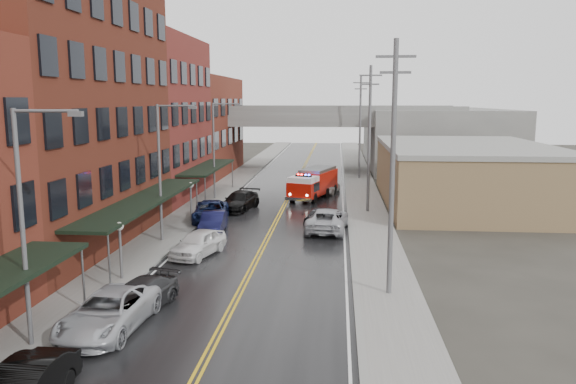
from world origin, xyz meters
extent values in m
cube|color=black|center=(0.00, 30.00, 0.01)|extent=(11.00, 160.00, 0.02)
cube|color=slate|center=(-7.30, 30.00, 0.07)|extent=(3.00, 160.00, 0.15)
cube|color=slate|center=(7.30, 30.00, 0.07)|extent=(3.00, 160.00, 0.15)
cube|color=gray|center=(-5.65, 30.00, 0.07)|extent=(0.30, 160.00, 0.15)
cube|color=gray|center=(5.65, 30.00, 0.07)|extent=(0.30, 160.00, 0.15)
cube|color=#4F1F15|center=(-13.30, 23.00, 9.00)|extent=(9.00, 20.00, 18.00)
cube|color=maroon|center=(-13.30, 40.50, 7.50)|extent=(9.00, 15.00, 15.00)
cube|color=brown|center=(-13.30, 58.00, 6.00)|extent=(9.00, 20.00, 12.00)
cube|color=olive|center=(16.00, 40.00, 2.50)|extent=(14.00, 22.00, 5.00)
cube|color=slate|center=(18.00, 70.00, 4.00)|extent=(18.00, 30.00, 8.00)
cylinder|color=slate|center=(-6.35, 11.60, 1.50)|extent=(0.10, 0.10, 3.00)
cube|color=black|center=(-7.50, 23.00, 3.00)|extent=(2.60, 18.00, 0.18)
cylinder|color=slate|center=(-6.35, 14.40, 1.50)|extent=(0.10, 0.10, 3.00)
cylinder|color=slate|center=(-6.35, 31.60, 1.50)|extent=(0.10, 0.10, 3.00)
cube|color=black|center=(-7.50, 40.50, 3.00)|extent=(2.60, 13.00, 0.18)
cylinder|color=slate|center=(-6.35, 34.40, 1.50)|extent=(0.10, 0.10, 3.00)
cylinder|color=slate|center=(-6.35, 46.60, 1.50)|extent=(0.10, 0.10, 3.00)
cylinder|color=#59595B|center=(-6.40, 16.00, 1.40)|extent=(0.14, 0.14, 2.80)
sphere|color=silver|center=(-6.40, 16.00, 2.90)|extent=(0.44, 0.44, 0.44)
cylinder|color=#59595B|center=(-6.40, 30.00, 1.40)|extent=(0.14, 0.14, 2.80)
sphere|color=silver|center=(-6.40, 30.00, 2.90)|extent=(0.44, 0.44, 0.44)
cylinder|color=#59595B|center=(-6.80, 8.00, 4.50)|extent=(0.18, 0.18, 9.00)
cylinder|color=#59595B|center=(-5.60, 8.00, 8.90)|extent=(2.40, 0.12, 0.12)
cube|color=#59595B|center=(-4.50, 8.00, 8.80)|extent=(0.50, 0.22, 0.18)
cylinder|color=#59595B|center=(-6.80, 24.00, 4.50)|extent=(0.18, 0.18, 9.00)
cylinder|color=#59595B|center=(-5.60, 24.00, 8.90)|extent=(2.40, 0.12, 0.12)
cube|color=#59595B|center=(-4.50, 24.00, 8.80)|extent=(0.50, 0.22, 0.18)
cylinder|color=#59595B|center=(-6.80, 40.00, 4.50)|extent=(0.18, 0.18, 9.00)
cylinder|color=#59595B|center=(-5.60, 40.00, 8.90)|extent=(2.40, 0.12, 0.12)
cube|color=#59595B|center=(-4.50, 40.00, 8.80)|extent=(0.50, 0.22, 0.18)
cylinder|color=#59595B|center=(7.20, 15.00, 6.00)|extent=(0.24, 0.24, 12.00)
cube|color=#59595B|center=(7.20, 15.00, 11.20)|extent=(1.80, 0.12, 0.12)
cube|color=#59595B|center=(7.20, 15.00, 10.50)|extent=(1.40, 0.12, 0.12)
cylinder|color=#59595B|center=(7.20, 35.00, 6.00)|extent=(0.24, 0.24, 12.00)
cube|color=#59595B|center=(7.20, 35.00, 11.20)|extent=(1.80, 0.12, 0.12)
cube|color=#59595B|center=(7.20, 35.00, 10.50)|extent=(1.40, 0.12, 0.12)
cylinder|color=#59595B|center=(7.20, 55.00, 6.00)|extent=(0.24, 0.24, 12.00)
cube|color=#59595B|center=(7.20, 55.00, 11.20)|extent=(1.80, 0.12, 0.12)
cube|color=#59595B|center=(7.20, 55.00, 10.50)|extent=(1.40, 0.12, 0.12)
cube|color=slate|center=(0.00, 62.00, 6.75)|extent=(40.00, 10.00, 1.50)
cube|color=slate|center=(-11.00, 62.00, 3.00)|extent=(1.60, 8.00, 6.00)
cube|color=slate|center=(11.00, 62.00, 3.00)|extent=(1.60, 8.00, 6.00)
cube|color=#AB1107|center=(2.75, 42.75, 1.48)|extent=(3.89, 5.74, 2.01)
cube|color=#AB1107|center=(1.60, 39.20, 1.20)|extent=(3.04, 3.10, 1.43)
cube|color=silver|center=(1.60, 39.20, 2.15)|extent=(2.87, 2.88, 0.48)
cube|color=black|center=(1.66, 39.38, 1.48)|extent=(2.76, 2.20, 0.77)
cube|color=slate|center=(2.75, 42.75, 2.63)|extent=(3.54, 5.30, 0.29)
cube|color=black|center=(1.60, 39.20, 2.47)|extent=(1.54, 0.72, 0.13)
sphere|color=#FF0C0C|center=(1.10, 39.36, 2.54)|extent=(0.19, 0.19, 0.19)
sphere|color=#1933FF|center=(2.10, 39.04, 2.54)|extent=(0.19, 0.19, 0.19)
cylinder|color=black|center=(0.57, 39.43, 0.48)|extent=(1.01, 0.61, 0.96)
cylinder|color=black|center=(2.57, 38.79, 0.48)|extent=(1.01, 0.61, 0.96)
cylinder|color=black|center=(1.60, 42.62, 0.48)|extent=(1.01, 0.61, 0.96)
cylinder|color=black|center=(3.60, 41.97, 0.48)|extent=(1.01, 0.61, 0.96)
cylinder|color=black|center=(2.33, 44.89, 0.48)|extent=(1.01, 0.61, 0.96)
cylinder|color=black|center=(4.33, 44.25, 0.48)|extent=(1.01, 0.61, 0.96)
imported|color=#B0B2B8|center=(-4.50, 9.83, 0.79)|extent=(2.93, 5.84, 1.59)
imported|color=#2A2A2D|center=(-4.03, 12.07, 0.67)|extent=(2.98, 4.95, 1.34)
imported|color=white|center=(-3.60, 21.01, 0.78)|extent=(3.00, 4.90, 1.56)
imported|color=#0E0F34|center=(-4.03, 27.00, 0.74)|extent=(1.89, 4.57, 1.47)
imported|color=#141F4B|center=(-5.00, 30.50, 0.78)|extent=(3.48, 5.98, 1.56)
imported|color=black|center=(-3.60, 35.21, 0.78)|extent=(3.23, 5.73, 1.57)
imported|color=#A9ABB1|center=(3.98, 28.20, 0.82)|extent=(3.20, 6.10, 1.64)
imported|color=black|center=(3.71, 29.80, 0.69)|extent=(3.37, 5.14, 1.39)
imported|color=silver|center=(3.77, 44.54, 0.72)|extent=(2.66, 4.51, 1.44)
imported|color=black|center=(3.60, 52.20, 0.79)|extent=(1.99, 4.89, 1.58)
camera|label=1|loc=(4.67, -11.08, 9.30)|focal=35.00mm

